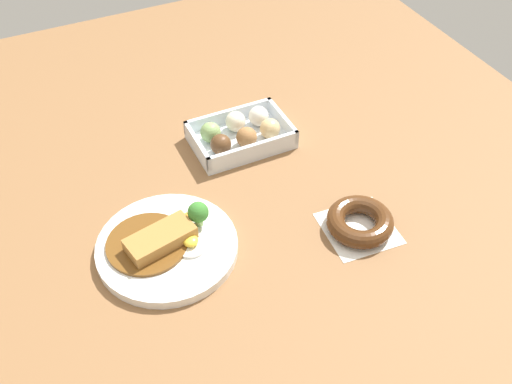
# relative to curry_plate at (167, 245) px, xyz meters

# --- Properties ---
(ground_plane) EXTENTS (1.60, 1.60, 0.00)m
(ground_plane) POSITION_rel_curry_plate_xyz_m (-0.10, -0.06, -0.01)
(ground_plane) COLOR brown
(curry_plate) EXTENTS (0.24, 0.24, 0.07)m
(curry_plate) POSITION_rel_curry_plate_xyz_m (0.00, 0.00, 0.00)
(curry_plate) COLOR white
(curry_plate) RESTS_ON ground_plane
(donut_box) EXTENTS (0.20, 0.13, 0.05)m
(donut_box) POSITION_rel_curry_plate_xyz_m (-0.23, -0.21, 0.01)
(donut_box) COLOR silver
(donut_box) RESTS_ON ground_plane
(chocolate_ring_donut) EXTENTS (0.13, 0.13, 0.04)m
(chocolate_ring_donut) POSITION_rel_curry_plate_xyz_m (-0.33, 0.10, 0.00)
(chocolate_ring_donut) COLOR white
(chocolate_ring_donut) RESTS_ON ground_plane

